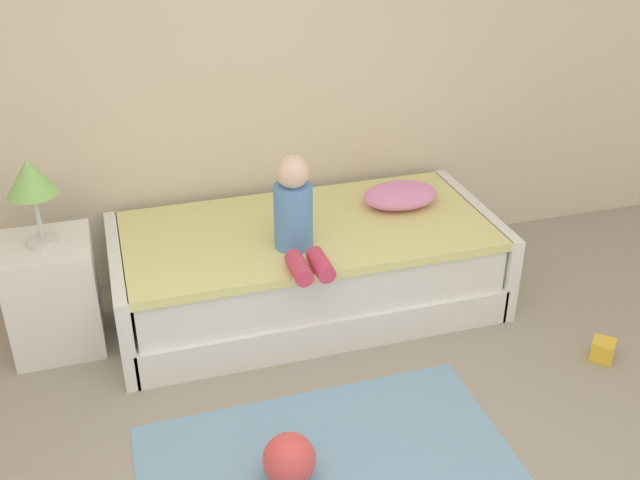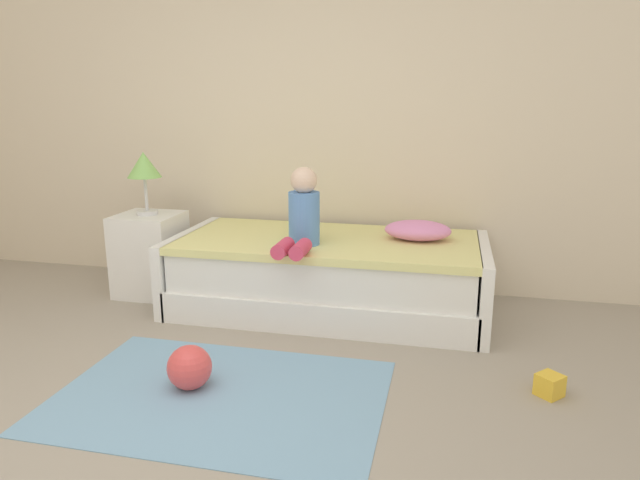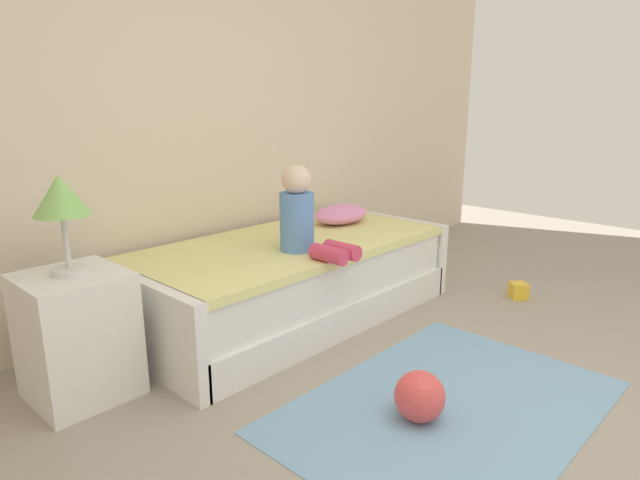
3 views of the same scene
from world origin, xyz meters
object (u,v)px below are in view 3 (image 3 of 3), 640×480
object	(u,v)px
bed	(292,279)
child_figure	(303,217)
nightstand	(77,335)
table_lamp	(61,200)
pillow	(341,214)
toy_block	(518,290)
toy_ball	(419,396)

from	to	relation	value
bed	child_figure	world-z (taller)	child_figure
nightstand	table_lamp	bearing A→B (deg)	0.00
child_figure	pillow	size ratio (longest dim) A/B	1.16
bed	toy_block	distance (m)	1.62
nightstand	toy_block	world-z (taller)	nightstand
nightstand	toy_ball	world-z (taller)	nightstand
table_lamp	toy_ball	xyz separation A→B (m)	(0.91, -1.28, -0.82)
bed	pillow	distance (m)	0.68
bed	toy_block	world-z (taller)	bed
nightstand	pillow	distance (m)	1.96
nightstand	table_lamp	size ratio (longest dim) A/B	1.33
pillow	toy_block	xyz separation A→B (m)	(0.72, -1.03, -0.51)
nightstand	pillow	bearing A→B (deg)	2.20
nightstand	toy_ball	xyz separation A→B (m)	(0.91, -1.28, -0.19)
bed	toy_block	size ratio (longest dim) A/B	19.14
child_figure	toy_block	distance (m)	1.72
table_lamp	toy_block	size ratio (longest dim) A/B	4.08
child_figure	pillow	distance (m)	0.79
nightstand	child_figure	xyz separation A→B (m)	(1.23, -0.25, 0.40)
pillow	toy_block	world-z (taller)	pillow
bed	table_lamp	xyz separation A→B (m)	(-1.35, 0.03, 0.69)
nightstand	toy_ball	distance (m)	1.58
toy_ball	child_figure	bearing A→B (deg)	72.84
nightstand	child_figure	size ratio (longest dim) A/B	1.18
bed	pillow	size ratio (longest dim) A/B	4.80
bed	child_figure	bearing A→B (deg)	-117.89
bed	toy_ball	size ratio (longest dim) A/B	9.41
table_lamp	child_figure	distance (m)	1.28
bed	table_lamp	bearing A→B (deg)	178.91
table_lamp	toy_block	distance (m)	2.96
table_lamp	child_figure	size ratio (longest dim) A/B	0.88
table_lamp	pillow	xyz separation A→B (m)	(1.94, 0.07, -0.37)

